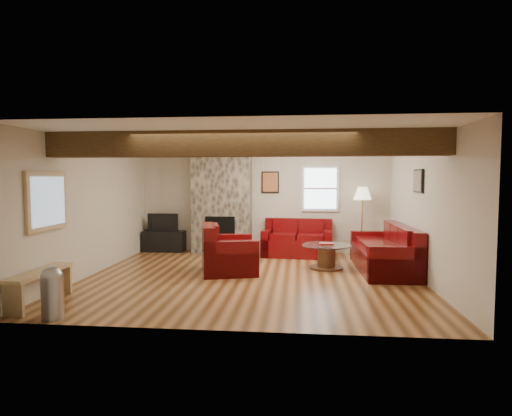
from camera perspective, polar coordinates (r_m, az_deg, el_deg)
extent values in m
plane|color=#5A3517|center=(7.87, -0.55, -9.20)|extent=(8.00, 8.00, 0.00)
plane|color=white|center=(7.69, -0.56, 9.24)|extent=(8.00, 8.00, 0.00)
plane|color=beige|center=(10.41, 1.09, 0.98)|extent=(8.00, 0.00, 8.00)
plane|color=beige|center=(4.97, -4.02, -2.34)|extent=(8.00, 0.00, 8.00)
plane|color=beige|center=(8.55, -20.98, 0.06)|extent=(0.00, 7.50, 7.50)
plane|color=beige|center=(7.94, 21.51, -0.24)|extent=(0.00, 7.50, 7.50)
cube|color=black|center=(6.44, -1.79, 8.56)|extent=(6.00, 0.36, 0.38)
cube|color=#342E28|center=(10.30, -4.58, 0.94)|extent=(1.40, 0.50, 2.50)
cube|color=black|center=(10.13, -4.80, -3.66)|extent=(0.70, 0.06, 0.90)
cube|color=#342E28|center=(10.14, -4.84, -6.00)|extent=(1.00, 0.25, 0.08)
cylinder|color=#412915|center=(8.69, 9.35, -7.84)|extent=(0.66, 0.66, 0.04)
cylinder|color=#412915|center=(8.65, 9.37, -6.56)|extent=(0.35, 0.35, 0.44)
cylinder|color=white|center=(8.61, 9.39, -4.90)|extent=(0.99, 0.99, 0.02)
cube|color=maroon|center=(8.61, 9.39, -4.72)|extent=(0.27, 0.20, 0.03)
cube|color=black|center=(10.78, -12.15, -4.33)|extent=(1.01, 0.40, 0.51)
imported|color=black|center=(10.72, -12.18, -1.84)|extent=(0.75, 0.10, 0.43)
cylinder|color=tan|center=(10.27, 13.88, -6.11)|extent=(0.29, 0.29, 0.03)
cylinder|color=tan|center=(10.17, 13.95, -2.23)|extent=(0.03, 0.03, 1.43)
cone|color=#FFE9C1|center=(10.12, 14.02, 1.91)|extent=(0.41, 0.41, 0.29)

